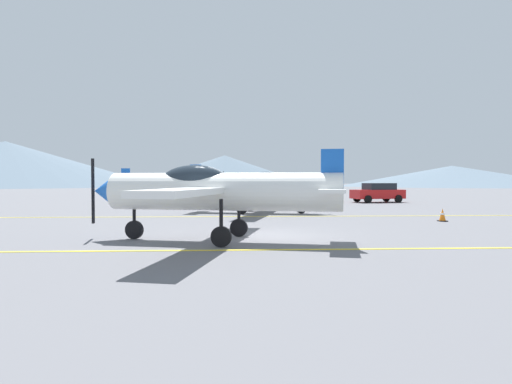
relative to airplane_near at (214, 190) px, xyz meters
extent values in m
plane|color=slate|center=(1.08, 1.32, -1.57)|extent=(400.00, 400.00, 0.00)
cube|color=yellow|center=(1.08, -1.79, -1.57)|extent=(80.00, 0.16, 0.01)
cube|color=yellow|center=(1.08, 8.92, -1.57)|extent=(80.00, 0.16, 0.01)
cylinder|color=white|center=(0.30, -0.07, -0.04)|extent=(7.25, 2.74, 1.16)
cone|color=blue|center=(-3.55, 0.82, -0.04)|extent=(0.94, 1.13, 0.99)
cube|color=black|center=(-3.96, 0.91, -0.04)|extent=(0.07, 0.13, 2.11)
ellipsoid|color=#1E2833|center=(-0.62, 0.14, 0.30)|extent=(2.27, 1.40, 0.95)
cube|color=white|center=(-0.11, 0.02, 0.01)|extent=(3.21, 9.30, 0.17)
cube|color=white|center=(3.49, -0.80, 0.01)|extent=(1.33, 2.84, 0.11)
cube|color=blue|center=(3.49, -0.80, 0.59)|extent=(0.68, 0.27, 1.27)
cylinder|color=black|center=(-2.57, 0.59, -0.75)|extent=(0.11, 0.11, 1.06)
cylinder|color=black|center=(-2.57, 0.59, -1.28)|extent=(0.60, 0.26, 0.59)
cylinder|color=black|center=(0.77, 1.01, -0.75)|extent=(0.11, 0.11, 1.06)
cylinder|color=black|center=(0.77, 1.01, -1.28)|extent=(0.60, 0.26, 0.59)
cylinder|color=black|center=(0.25, -1.25, -0.75)|extent=(0.11, 0.11, 1.06)
cylinder|color=black|center=(0.25, -1.25, -1.28)|extent=(0.60, 0.26, 0.59)
cylinder|color=silver|center=(1.51, 11.56, -0.04)|extent=(7.24, 2.85, 1.16)
cone|color=blue|center=(5.35, 10.61, -0.04)|extent=(0.95, 1.13, 0.99)
cube|color=black|center=(5.76, 10.51, -0.04)|extent=(0.07, 0.13, 2.11)
ellipsoid|color=#1E2833|center=(2.43, 11.33, 0.30)|extent=(2.28, 1.43, 0.95)
cube|color=silver|center=(1.92, 11.46, 0.01)|extent=(3.36, 9.29, 0.17)
cube|color=silver|center=(-1.66, 12.35, 0.01)|extent=(1.38, 2.84, 0.11)
cube|color=blue|center=(-1.66, 12.35, 0.59)|extent=(0.68, 0.28, 1.27)
cylinder|color=black|center=(4.38, 10.85, -0.75)|extent=(0.11, 0.11, 1.06)
cylinder|color=black|center=(4.38, 10.85, -1.28)|extent=(0.60, 0.26, 0.59)
cylinder|color=black|center=(1.03, 10.48, -0.75)|extent=(0.11, 0.11, 1.06)
cylinder|color=black|center=(1.03, 10.48, -1.28)|extent=(0.60, 0.26, 0.59)
cylinder|color=black|center=(1.59, 12.74, -0.75)|extent=(0.11, 0.11, 1.06)
cylinder|color=black|center=(1.59, 12.74, -1.28)|extent=(0.60, 0.26, 0.59)
cylinder|color=silver|center=(-4.63, 21.41, -0.04)|extent=(7.25, 1.84, 1.16)
cone|color=blue|center=(-0.69, 21.79, -0.04)|extent=(0.83, 1.05, 0.99)
cube|color=black|center=(-0.27, 21.83, -0.04)|extent=(0.05, 0.13, 2.11)
ellipsoid|color=#1E2833|center=(-3.68, 21.50, 0.30)|extent=(2.19, 1.15, 0.95)
cube|color=silver|center=(-4.21, 21.45, 0.01)|extent=(2.05, 9.35, 0.17)
cube|color=silver|center=(-7.88, 21.10, 0.01)|extent=(1.00, 2.80, 0.11)
cube|color=blue|center=(-7.88, 21.10, 0.59)|extent=(0.67, 0.19, 1.27)
cylinder|color=black|center=(-1.69, 21.70, -0.75)|extent=(0.11, 0.11, 1.06)
cylinder|color=black|center=(-1.69, 21.70, -1.28)|extent=(0.60, 0.18, 0.59)
cylinder|color=black|center=(-4.72, 20.24, -0.75)|extent=(0.11, 0.11, 1.06)
cylinder|color=black|center=(-4.72, 20.24, -1.28)|extent=(0.60, 0.18, 0.59)
cylinder|color=black|center=(-4.95, 22.55, -0.75)|extent=(0.11, 0.11, 1.06)
cylinder|color=black|center=(-4.95, 22.55, -1.28)|extent=(0.60, 0.18, 0.59)
cube|color=red|center=(12.65, 22.65, -0.88)|extent=(4.60, 2.72, 0.75)
cube|color=black|center=(12.80, 22.68, -0.23)|extent=(2.70, 2.09, 0.55)
cylinder|color=black|center=(11.07, 23.21, -1.25)|extent=(0.67, 0.36, 0.64)
cylinder|color=black|center=(11.47, 21.45, -1.25)|extent=(0.67, 0.36, 0.64)
cylinder|color=black|center=(13.83, 23.85, -1.25)|extent=(0.67, 0.36, 0.64)
cylinder|color=black|center=(14.24, 22.09, -1.25)|extent=(0.67, 0.36, 0.64)
cube|color=black|center=(10.09, 5.91, -1.55)|extent=(0.36, 0.36, 0.04)
cone|color=orange|center=(10.09, 5.91, -1.26)|extent=(0.29, 0.29, 0.55)
cylinder|color=white|center=(10.09, 5.91, -1.23)|extent=(0.20, 0.20, 0.08)
cone|color=slate|center=(-67.16, 119.22, 5.10)|extent=(89.59, 89.59, 13.34)
cone|color=slate|center=(-2.74, 135.71, 3.56)|extent=(60.08, 60.08, 10.26)
cone|color=slate|center=(65.05, 112.66, 1.47)|extent=(66.22, 66.22, 6.09)
camera|label=1|loc=(0.62, -13.45, 0.32)|focal=30.61mm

